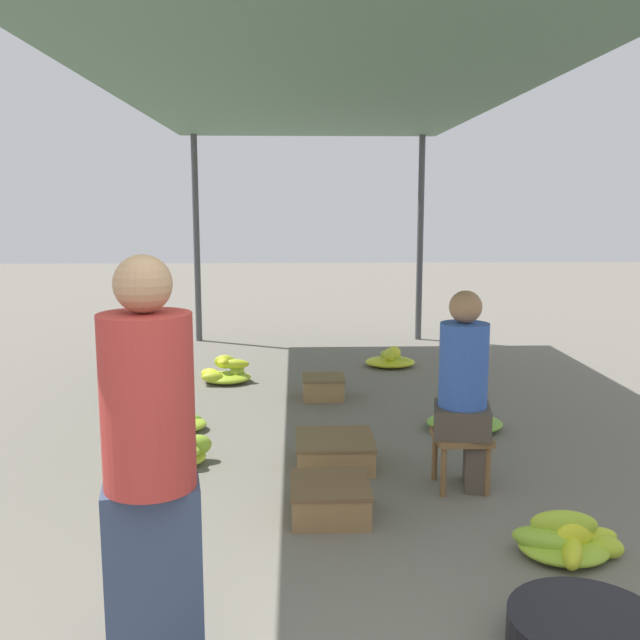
# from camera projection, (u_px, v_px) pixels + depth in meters

# --- Properties ---
(canopy_post_back_left) EXTENTS (0.08, 0.08, 2.64)m
(canopy_post_back_left) POSITION_uv_depth(u_px,v_px,m) (197.00, 240.00, 9.14)
(canopy_post_back_left) COLOR #4C4C51
(canopy_post_back_left) RESTS_ON ground
(canopy_post_back_right) EXTENTS (0.08, 0.08, 2.64)m
(canopy_post_back_right) POSITION_uv_depth(u_px,v_px,m) (420.00, 239.00, 9.24)
(canopy_post_back_right) COLOR #4C4C51
(canopy_post_back_right) RESTS_ON ground
(canopy_tarp) EXTENTS (3.29, 7.55, 0.04)m
(canopy_tarp) POSITION_uv_depth(u_px,v_px,m) (318.00, 86.00, 5.45)
(canopy_tarp) COLOR #567A60
(canopy_tarp) RESTS_ON canopy_post_front_left
(vendor_foreground) EXTENTS (0.39, 0.39, 1.59)m
(vendor_foreground) POSITION_uv_depth(u_px,v_px,m) (150.00, 463.00, 2.61)
(vendor_foreground) COLOR #384766
(vendor_foreground) RESTS_ON ground
(stool) EXTENTS (0.34, 0.34, 0.35)m
(stool) POSITION_uv_depth(u_px,v_px,m) (461.00, 444.00, 4.45)
(stool) COLOR brown
(stool) RESTS_ON ground
(vendor_seated) EXTENTS (0.40, 0.40, 1.25)m
(vendor_seated) POSITION_uv_depth(u_px,v_px,m) (465.00, 389.00, 4.39)
(vendor_seated) COLOR #4C4238
(vendor_seated) RESTS_ON ground
(basin_black) EXTENTS (0.63, 0.63, 0.16)m
(basin_black) POSITION_uv_depth(u_px,v_px,m) (587.00, 635.00, 2.82)
(basin_black) COLOR black
(basin_black) RESTS_ON ground
(banana_pile_left_0) EXTENTS (0.49, 0.45, 0.15)m
(banana_pile_left_0) POSITION_uv_depth(u_px,v_px,m) (177.00, 422.00, 5.65)
(banana_pile_left_0) COLOR #8EBD33
(banana_pile_left_0) RESTS_ON ground
(banana_pile_left_1) EXTENTS (0.42, 0.40, 0.27)m
(banana_pile_left_1) POSITION_uv_depth(u_px,v_px,m) (179.00, 451.00, 4.88)
(banana_pile_left_1) COLOR #BCD02A
(banana_pile_left_1) RESTS_ON ground
(banana_pile_left_2) EXTENTS (0.55, 0.43, 0.27)m
(banana_pile_left_2) POSITION_uv_depth(u_px,v_px,m) (226.00, 373.00, 7.15)
(banana_pile_left_2) COLOR #BFD12A
(banana_pile_left_2) RESTS_ON ground
(banana_pile_right_0) EXTENTS (0.60, 0.52, 0.24)m
(banana_pile_right_0) POSITION_uv_depth(u_px,v_px,m) (468.00, 420.00, 5.66)
(banana_pile_right_0) COLOR #ADC92D
(banana_pile_right_0) RESTS_ON ground
(banana_pile_right_1) EXTENTS (0.54, 0.50, 0.22)m
(banana_pile_right_1) POSITION_uv_depth(u_px,v_px,m) (391.00, 359.00, 7.85)
(banana_pile_right_1) COLOR #B1CB2D
(banana_pile_right_1) RESTS_ON ground
(banana_pile_right_2) EXTENTS (0.61, 0.47, 0.24)m
(banana_pile_right_2) POSITION_uv_depth(u_px,v_px,m) (568.00, 542.00, 3.59)
(banana_pile_right_2) COLOR #8FBD33
(banana_pile_right_2) RESTS_ON ground
(crate_near) EXTENTS (0.53, 0.53, 0.20)m
(crate_near) POSITION_uv_depth(u_px,v_px,m) (335.00, 451.00, 4.86)
(crate_near) COLOR #9E7A4C
(crate_near) RESTS_ON ground
(crate_mid) EXTENTS (0.38, 0.38, 0.20)m
(crate_mid) POSITION_uv_depth(u_px,v_px,m) (323.00, 387.00, 6.56)
(crate_mid) COLOR #9E7A4C
(crate_mid) RESTS_ON ground
(crate_far) EXTENTS (0.45, 0.45, 0.20)m
(crate_far) POSITION_uv_depth(u_px,v_px,m) (330.00, 499.00, 4.06)
(crate_far) COLOR olive
(crate_far) RESTS_ON ground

